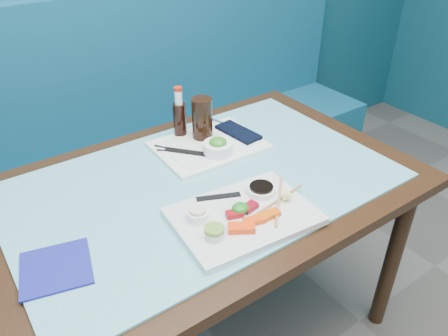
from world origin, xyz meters
TOP-DOWN VIEW (x-y plane):
  - booth_bench at (0.00, 2.29)m, footprint 3.00×0.56m
  - dining_table at (0.00, 1.45)m, footprint 1.40×0.90m
  - glass_top at (0.00, 1.45)m, footprint 1.22×0.76m
  - sashimi_plate at (-0.01, 1.22)m, footprint 0.42×0.32m
  - salmon_left at (-0.06, 1.17)m, footprint 0.08×0.07m
  - salmon_mid at (-0.01, 1.17)m, footprint 0.07×0.04m
  - salmon_right at (0.04, 1.17)m, footprint 0.06×0.03m
  - tuna_left at (-0.04, 1.23)m, footprint 0.05×0.04m
  - tuna_right at (0.01, 1.23)m, footprint 0.06×0.04m
  - seaweed_garnish at (-0.02, 1.23)m, footprint 0.06×0.06m
  - ramekin_wasabi at (-0.14, 1.19)m, footprint 0.07×0.07m
  - wasabi_fill at (-0.14, 1.19)m, footprint 0.06×0.06m
  - ramekin_ginger at (-0.13, 1.28)m, footprint 0.08×0.08m
  - ginger_fill at (-0.13, 1.28)m, footprint 0.05×0.05m
  - soy_dish at (0.09, 1.27)m, footprint 0.11×0.11m
  - soy_fill at (0.09, 1.27)m, footprint 0.10×0.10m
  - lemon_wedge at (0.13, 1.19)m, footprint 0.05×0.05m
  - chopstick_sleeve at (-0.03, 1.33)m, footprint 0.13×0.07m
  - wooden_chopstick_a at (0.10, 1.21)m, footprint 0.23×0.04m
  - wooden_chopstick_b at (0.11, 1.21)m, footprint 0.18×0.18m
  - serving_tray at (0.13, 1.62)m, footprint 0.39×0.29m
  - paper_placemat at (0.13, 1.62)m, footprint 0.33×0.24m
  - seaweed_bowl at (0.12, 1.55)m, footprint 0.12×0.12m
  - seaweed_salad at (0.12, 1.55)m, footprint 0.06×0.06m
  - cola_glass at (0.14, 1.68)m, footprint 0.09×0.09m
  - navy_pouch at (0.27, 1.62)m, footprint 0.10×0.19m
  - fork at (0.26, 1.73)m, footprint 0.04×0.09m
  - black_chopstick_a at (0.04, 1.61)m, footprint 0.15×0.22m
  - black_chopstick_b at (0.04, 1.61)m, footprint 0.18×0.16m
  - tray_sleeve at (0.04, 1.61)m, footprint 0.13×0.15m
  - cola_bottle_body at (0.09, 1.75)m, footprint 0.06×0.06m
  - cola_bottle_neck at (0.09, 1.75)m, footprint 0.03×0.03m
  - cola_bottle_cap at (0.09, 1.75)m, footprint 0.03×0.03m
  - blue_napkin at (-0.51, 1.34)m, footprint 0.21×0.21m

SIDE VIEW (x-z plane):
  - booth_bench at x=0.00m, z-range -0.21..0.96m
  - dining_table at x=0.00m, z-range 0.29..1.04m
  - glass_top at x=0.00m, z-range 0.75..0.76m
  - blue_napkin at x=-0.51m, z-range 0.76..0.76m
  - serving_tray at x=0.13m, z-range 0.76..0.77m
  - sashimi_plate at x=-0.01m, z-range 0.76..0.78m
  - paper_placemat at x=0.13m, z-range 0.77..0.77m
  - tray_sleeve at x=0.04m, z-range 0.77..0.78m
  - black_chopstick_b at x=0.04m, z-range 0.77..0.78m
  - black_chopstick_a at x=0.04m, z-range 0.77..0.78m
  - fork at x=0.26m, z-range 0.77..0.78m
  - navy_pouch at x=0.27m, z-range 0.77..0.79m
  - chopstick_sleeve at x=-0.03m, z-range 0.78..0.78m
  - wooden_chopstick_a at x=0.10m, z-range 0.78..0.79m
  - wooden_chopstick_b at x=0.11m, z-range 0.78..0.79m
  - salmon_mid at x=-0.01m, z-range 0.78..0.79m
  - salmon_right at x=0.04m, z-range 0.78..0.79m
  - tuna_left at x=-0.04m, z-range 0.78..0.79m
  - tuna_right at x=0.01m, z-range 0.78..0.79m
  - soy_dish at x=0.09m, z-range 0.78..0.80m
  - salmon_left at x=-0.06m, z-range 0.78..0.80m
  - ramekin_wasabi at x=-0.14m, z-range 0.78..0.80m
  - ramekin_ginger at x=-0.13m, z-range 0.78..0.80m
  - seaweed_garnish at x=-0.02m, z-range 0.78..0.81m
  - seaweed_bowl at x=0.12m, z-range 0.77..0.81m
  - lemon_wedge at x=0.13m, z-range 0.78..0.82m
  - soy_fill at x=0.09m, z-range 0.80..0.80m
  - wasabi_fill at x=-0.14m, z-range 0.80..0.81m
  - ginger_fill at x=-0.13m, z-range 0.80..0.81m
  - seaweed_salad at x=0.12m, z-range 0.80..0.83m
  - cola_bottle_body at x=0.09m, z-range 0.76..0.90m
  - cola_glass at x=0.14m, z-range 0.77..0.93m
  - cola_bottle_neck at x=0.09m, z-range 0.90..0.95m
  - cola_bottle_cap at x=0.09m, z-range 0.95..0.96m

